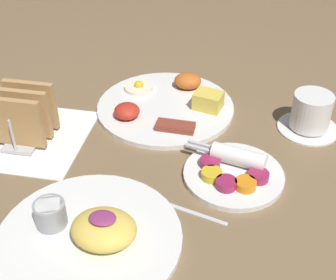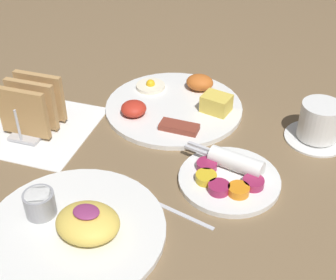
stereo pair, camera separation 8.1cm
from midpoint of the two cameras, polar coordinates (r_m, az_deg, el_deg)
ground_plane at (r=0.85m, az=-7.23°, el=-3.07°), size 3.00×3.00×0.00m
napkin_flat at (r=0.96m, az=-18.90°, el=0.28°), size 0.22×0.22×0.00m
plate_breakfast at (r=0.99m, az=-2.40°, el=4.30°), size 0.29×0.29×0.05m
plate_condiments at (r=0.81m, az=5.24°, el=-3.82°), size 0.18×0.17×0.04m
plate_foreground at (r=0.72m, az=-12.78°, el=-11.21°), size 0.28×0.28×0.06m
toast_rack at (r=0.93m, az=-19.50°, el=2.77°), size 0.10×0.12×0.10m
coffee_cup at (r=0.94m, az=14.70°, el=3.02°), size 0.12×0.12×0.08m
teaspoon at (r=0.76m, az=-2.03°, el=-8.16°), size 0.13×0.04×0.01m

